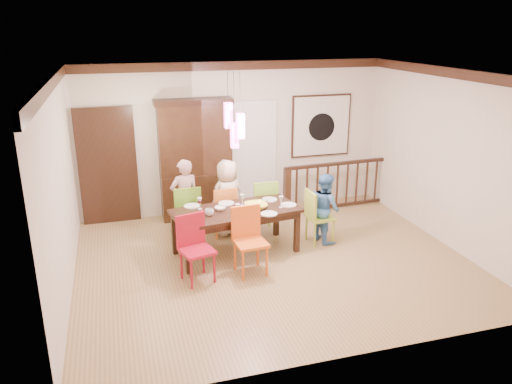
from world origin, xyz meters
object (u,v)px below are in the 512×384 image
object	(u,v)px
person_far_left	(185,199)
person_end_right	(325,208)
china_hutch	(196,159)
person_far_mid	(228,198)
dining_table	(236,215)
chair_end_right	(320,213)
balustrade	(337,184)
chair_far_left	(186,208)

from	to	relation	value
person_far_left	person_end_right	distance (m)	2.41
china_hutch	person_far_mid	size ratio (longest dim) A/B	1.68
china_hutch	person_far_mid	bearing A→B (deg)	-69.59
dining_table	china_hutch	size ratio (longest dim) A/B	0.93
person_far_mid	person_end_right	bearing A→B (deg)	134.33
dining_table	person_far_left	bearing A→B (deg)	118.98
china_hutch	person_far_left	xyz separation A→B (m)	(-0.36, -0.92, -0.44)
chair_end_right	person_end_right	distance (m)	0.13
chair_end_right	balustrade	size ratio (longest dim) A/B	0.40
person_far_left	person_end_right	size ratio (longest dim) A/B	1.17
person_end_right	china_hutch	bearing A→B (deg)	37.67
chair_far_left	balustrade	size ratio (longest dim) A/B	0.43
person_far_left	china_hutch	bearing A→B (deg)	-122.94
dining_table	balustrade	size ratio (longest dim) A/B	0.91
person_far_mid	balustrade	bearing A→B (deg)	175.99
chair_far_left	chair_end_right	distance (m)	2.28
chair_end_right	person_end_right	xyz separation A→B (m)	(0.10, 0.05, 0.07)
person_end_right	chair_end_right	bearing A→B (deg)	105.63
chair_end_right	balustrade	xyz separation A→B (m)	(1.00, 1.46, -0.03)
chair_far_left	person_far_left	xyz separation A→B (m)	(0.01, 0.15, 0.13)
china_hutch	person_far_left	distance (m)	1.08
china_hutch	chair_far_left	bearing A→B (deg)	-109.00
dining_table	balustrade	xyz separation A→B (m)	(2.47, 1.47, -0.16)
china_hutch	dining_table	bearing A→B (deg)	-80.07
chair_far_left	balustrade	world-z (taller)	chair_far_left
china_hutch	person_far_mid	xyz separation A→B (m)	(0.38, -1.01, -0.46)
person_far_mid	person_end_right	world-z (taller)	person_far_mid
chair_end_right	person_far_left	xyz separation A→B (m)	(-2.15, 0.89, 0.17)
china_hutch	person_far_mid	distance (m)	1.17
chair_end_right	china_hutch	xyz separation A→B (m)	(-1.79, 1.81, 0.61)
balustrade	dining_table	bearing A→B (deg)	-152.59
person_far_left	person_far_mid	bearing A→B (deg)	161.39
china_hutch	person_end_right	size ratio (longest dim) A/B	1.90
china_hutch	balustrade	distance (m)	2.88
balustrade	person_far_left	distance (m)	3.20
china_hutch	balustrade	world-z (taller)	china_hutch
china_hutch	person_far_left	world-z (taller)	china_hutch
chair_far_left	person_far_mid	xyz separation A→B (m)	(0.74, 0.06, 0.10)
dining_table	chair_far_left	bearing A→B (deg)	124.28
balustrade	person_far_mid	bearing A→B (deg)	-167.93
dining_table	chair_end_right	size ratio (longest dim) A/B	2.27
dining_table	person_far_left	size ratio (longest dim) A/B	1.51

